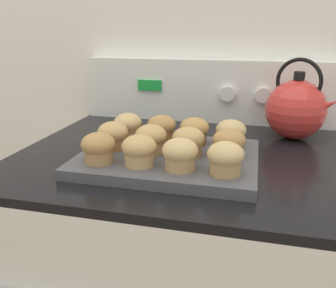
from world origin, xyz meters
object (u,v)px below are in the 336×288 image
at_px(muffin_r0_c3, 226,158).
at_px(muffin_r1_c3, 229,144).
at_px(muffin_r0_c1, 139,150).
at_px(muffin_r1_c1, 151,139).
at_px(muffin_r0_c2, 180,154).
at_px(muffin_r2_c0, 128,126).
at_px(muffin_r1_c2, 188,141).
at_px(muffin_r2_c2, 194,131).
at_px(tea_kettle, 296,108).
at_px(muffin_r2_c1, 162,128).
at_px(muffin_r2_c3, 231,133).
at_px(muffin_r1_c0, 113,135).
at_px(muffin_r0_c0, 98,148).
at_px(muffin_pan, 169,158).

height_order(muffin_r0_c3, muffin_r1_c3, same).
height_order(muffin_r0_c1, muffin_r1_c1, same).
height_order(muffin_r0_c2, muffin_r2_c0, same).
relative_size(muffin_r0_c3, muffin_r1_c2, 1.00).
bearing_deg(muffin_r0_c2, muffin_r1_c3, 45.82).
distance_m(muffin_r2_c2, tea_kettle, 0.29).
height_order(muffin_r2_c1, muffin_r2_c3, same).
bearing_deg(muffin_r0_c3, muffin_r1_c0, 161.44).
bearing_deg(muffin_r2_c1, muffin_r0_c0, -115.99).
bearing_deg(muffin_r0_c1, muffin_r2_c3, 44.87).
relative_size(muffin_r0_c1, tea_kettle, 0.32).
bearing_deg(tea_kettle, muffin_r1_c0, -147.60).
xyz_separation_m(muffin_r0_c0, muffin_r2_c2, (0.16, 0.16, 0.00)).
relative_size(muffin_r1_c1, muffin_r2_c0, 1.00).
distance_m(muffin_r0_c3, muffin_r2_c3, 0.16).
xyz_separation_m(muffin_r1_c1, muffin_r2_c2, (0.08, 0.08, 0.00)).
height_order(muffin_r0_c1, muffin_r2_c1, same).
distance_m(muffin_r2_c1, muffin_r2_c3, 0.16).
height_order(muffin_pan, muffin_r0_c2, muffin_r0_c2).
height_order(muffin_r0_c3, muffin_r1_c1, same).
distance_m(muffin_pan, muffin_r2_c3, 0.15).
xyz_separation_m(muffin_r0_c3, muffin_r1_c3, (-0.00, 0.09, 0.00)).
relative_size(muffin_r1_c0, muffin_r2_c3, 1.00).
xyz_separation_m(muffin_r0_c3, muffin_r2_c1, (-0.16, 0.17, 0.00)).
relative_size(muffin_r0_c3, muffin_r2_c0, 1.00).
bearing_deg(muffin_r0_c1, muffin_r1_c0, 137.02).
relative_size(muffin_pan, muffin_r2_c3, 5.52).
bearing_deg(muffin_r0_c3, muffin_r1_c1, 153.64).
distance_m(muffin_r0_c2, muffin_r2_c0, 0.23).
bearing_deg(muffin_r1_c0, muffin_r0_c1, -42.98).
height_order(muffin_pan, muffin_r1_c2, muffin_r1_c2).
relative_size(muffin_r1_c2, tea_kettle, 0.32).
xyz_separation_m(muffin_r0_c1, tea_kettle, (0.31, 0.33, 0.03)).
distance_m(muffin_r0_c2, muffin_r1_c3, 0.12).
xyz_separation_m(muffin_r0_c2, muffin_r1_c2, (0.00, 0.08, 0.00)).
bearing_deg(muffin_r2_c1, muffin_r0_c1, -90.15).
bearing_deg(muffin_r1_c2, muffin_r0_c2, -90.12).
xyz_separation_m(muffin_r0_c0, muffin_r2_c3, (0.24, 0.16, 0.00)).
distance_m(muffin_r0_c1, muffin_r2_c1, 0.16).
xyz_separation_m(muffin_pan, muffin_r0_c2, (0.04, -0.08, 0.04)).
bearing_deg(muffin_r0_c2, muffin_r0_c1, 178.21).
relative_size(muffin_r0_c0, muffin_r2_c0, 1.00).
bearing_deg(muffin_r1_c2, muffin_r1_c1, 179.49).
bearing_deg(muffin_r0_c1, muffin_r1_c1, 89.73).
height_order(muffin_r0_c2, muffin_r2_c1, same).
xyz_separation_m(muffin_r1_c1, muffin_r1_c3, (0.16, 0.00, 0.00)).
bearing_deg(muffin_r0_c0, tea_kettle, 40.62).
distance_m(muffin_r1_c1, tea_kettle, 0.40).
bearing_deg(muffin_r0_c2, muffin_r2_c0, 134.45).
bearing_deg(muffin_r2_c0, muffin_r0_c2, -45.55).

